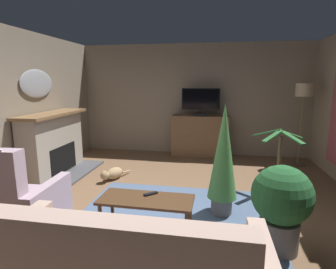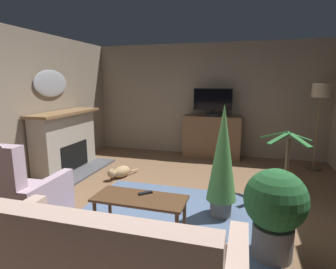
# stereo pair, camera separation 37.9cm
# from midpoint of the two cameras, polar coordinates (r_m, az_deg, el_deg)

# --- Properties ---
(ground_plane) EXTENTS (6.16, 7.25, 0.04)m
(ground_plane) POSITION_cam_midpoint_polar(r_m,az_deg,el_deg) (3.93, -2.31, -16.56)
(ground_plane) COLOR brown
(wall_back) EXTENTS (6.16, 0.10, 2.69)m
(wall_back) POSITION_cam_midpoint_polar(r_m,az_deg,el_deg) (6.84, 3.66, 7.23)
(wall_back) COLOR gray
(wall_back) RESTS_ON ground_plane
(rug_central) EXTENTS (2.60, 2.16, 0.01)m
(rug_central) POSITION_cam_midpoint_polar(r_m,az_deg,el_deg) (3.81, -1.72, -17.10)
(rug_central) COLOR slate
(rug_central) RESTS_ON ground_plane
(fireplace) EXTENTS (0.88, 1.74, 1.22)m
(fireplace) POSITION_cam_midpoint_polar(r_m,az_deg,el_deg) (5.81, -24.43, -2.10)
(fireplace) COLOR #4C4C51
(fireplace) RESTS_ON ground_plane
(wall_mirror_oval) EXTENTS (0.06, 0.95, 0.53)m
(wall_mirror_oval) POSITION_cam_midpoint_polar(r_m,az_deg,el_deg) (5.82, -27.40, 9.40)
(wall_mirror_oval) COLOR #B2B7BF
(tv_cabinet) EXTENTS (1.34, 0.46, 1.00)m
(tv_cabinet) POSITION_cam_midpoint_polar(r_m,az_deg,el_deg) (6.59, 5.06, -0.55)
(tv_cabinet) COLOR #4A3523
(tv_cabinet) RESTS_ON ground_plane
(television) EXTENTS (0.88, 0.20, 0.64)m
(television) POSITION_cam_midpoint_polar(r_m,az_deg,el_deg) (6.41, 5.15, 6.94)
(television) COLOR black
(television) RESTS_ON tv_cabinet
(coffee_table) EXTENTS (1.10, 0.47, 0.47)m
(coffee_table) POSITION_cam_midpoint_polar(r_m,az_deg,el_deg) (3.29, -7.99, -14.06)
(coffee_table) COLOR #4C331E
(coffee_table) RESTS_ON ground_plane
(tv_remote) EXTENTS (0.16, 0.15, 0.02)m
(tv_remote) POSITION_cam_midpoint_polar(r_m,az_deg,el_deg) (3.35, -6.94, -12.24)
(tv_remote) COLOR black
(tv_remote) RESTS_ON coffee_table
(armchair_near_window) EXTENTS (0.96, 0.93, 1.13)m
(armchair_near_window) POSITION_cam_midpoint_polar(r_m,az_deg,el_deg) (3.91, -31.70, -12.66)
(armchair_near_window) COLOR #AD93A3
(armchair_near_window) RESTS_ON ground_plane
(potted_plant_leafy_by_curtain) EXTENTS (0.74, 0.86, 1.06)m
(potted_plant_leafy_by_curtain) POSITION_cam_midpoint_polar(r_m,az_deg,el_deg) (4.79, 19.88, -7.79)
(potted_plant_leafy_by_curtain) COLOR #99664C
(potted_plant_leafy_by_curtain) RESTS_ON ground_plane
(potted_plant_on_hearth_side) EXTENTS (0.63, 0.63, 0.95)m
(potted_plant_on_hearth_side) POSITION_cam_midpoint_polar(r_m,az_deg,el_deg) (3.13, 19.32, -13.37)
(potted_plant_on_hearth_side) COLOR slate
(potted_plant_on_hearth_side) RESTS_ON ground_plane
(potted_plant_tall_palm_by_window) EXTENTS (0.40, 0.40, 1.52)m
(potted_plant_tall_palm_by_window) POSITION_cam_midpoint_polar(r_m,az_deg,el_deg) (3.68, 8.61, -4.60)
(potted_plant_tall_palm_by_window) COLOR slate
(potted_plant_tall_palm_by_window) RESTS_ON ground_plane
(cat) EXTENTS (0.38, 0.67, 0.24)m
(cat) POSITION_cam_midpoint_polar(r_m,az_deg,el_deg) (5.26, -13.53, -7.98)
(cat) COLOR tan
(cat) RESTS_ON ground_plane
(floor_lamp) EXTENTS (0.34, 0.34, 1.75)m
(floor_lamp) POSITION_cam_midpoint_polar(r_m,az_deg,el_deg) (6.33, 24.91, 6.62)
(floor_lamp) COLOR #4C4233
(floor_lamp) RESTS_ON ground_plane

